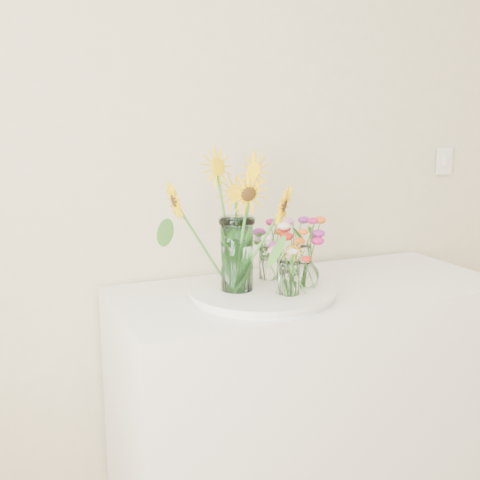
{
  "coord_description": "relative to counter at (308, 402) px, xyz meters",
  "views": [
    {
      "loc": [
        -1.13,
        0.13,
        1.51
      ],
      "look_at": [
        -0.36,
        1.91,
        1.1
      ],
      "focal_mm": 45.0,
      "sensor_mm": 36.0,
      "label": 1
    }
  ],
  "objects": [
    {
      "name": "counter",
      "position": [
        0.0,
        0.0,
        0.0
      ],
      "size": [
        1.4,
        0.6,
        0.9
      ],
      "primitive_type": "cube",
      "color": "white",
      "rests_on": "ground_plane"
    },
    {
      "name": "sunflower_bouquet",
      "position": [
        -0.3,
        -0.02,
        0.71
      ],
      "size": [
        0.65,
        0.65,
        0.48
      ],
      "primitive_type": null,
      "rotation": [
        0.0,
        0.0,
        -0.07
      ],
      "color": "yellow",
      "rests_on": "tray"
    },
    {
      "name": "tray",
      "position": [
        -0.22,
        -0.04,
        0.46
      ],
      "size": [
        0.47,
        0.47,
        0.02
      ],
      "primitive_type": "cylinder",
      "color": "white",
      "rests_on": "counter"
    },
    {
      "name": "wildflower_posy_c",
      "position": [
        -0.14,
        0.07,
        0.58
      ],
      "size": [
        0.21,
        0.21,
        0.21
      ],
      "primitive_type": null,
      "color": "#E75A14",
      "rests_on": "tray"
    },
    {
      "name": "mason_jar",
      "position": [
        -0.3,
        -0.02,
        0.6
      ],
      "size": [
        0.12,
        0.12,
        0.25
      ],
      "primitive_type": "cylinder",
      "rotation": [
        0.0,
        0.0,
        -0.07
      ],
      "color": "#C0F7EE",
      "rests_on": "tray"
    },
    {
      "name": "wildflower_posy_b",
      "position": [
        -0.06,
        -0.06,
        0.59
      ],
      "size": [
        0.21,
        0.21,
        0.24
      ],
      "primitive_type": null,
      "color": "#E75A14",
      "rests_on": "tray"
    },
    {
      "name": "small_vase_b",
      "position": [
        -0.06,
        -0.06,
        0.55
      ],
      "size": [
        0.1,
        0.1,
        0.15
      ],
      "primitive_type": null,
      "rotation": [
        0.0,
        0.0,
        0.03
      ],
      "color": "white",
      "rests_on": "tray"
    },
    {
      "name": "small_vase_c",
      "position": [
        -0.14,
        0.07,
        0.54
      ],
      "size": [
        0.09,
        0.09,
        0.12
      ],
      "primitive_type": "cylinder",
      "rotation": [
        0.0,
        0.0,
        0.37
      ],
      "color": "white",
      "rests_on": "tray"
    },
    {
      "name": "small_vase_a",
      "position": [
        -0.16,
        -0.13,
        0.53
      ],
      "size": [
        0.09,
        0.09,
        0.12
      ],
      "primitive_type": "cylinder",
      "rotation": [
        0.0,
        0.0,
        0.31
      ],
      "color": "white",
      "rests_on": "tray"
    },
    {
      "name": "wildflower_posy_a",
      "position": [
        -0.16,
        -0.13,
        0.58
      ],
      "size": [
        0.21,
        0.21,
        0.21
      ],
      "primitive_type": null,
      "color": "#E75A14",
      "rests_on": "tray"
    }
  ]
}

